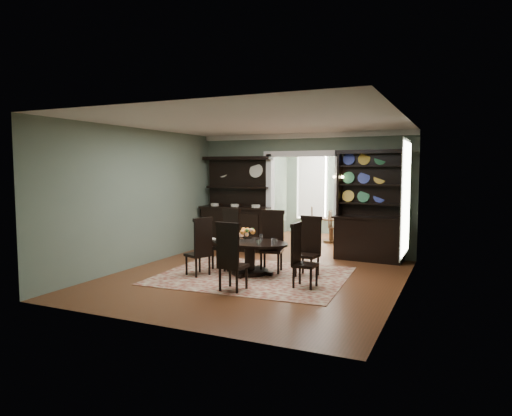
{
  "coord_description": "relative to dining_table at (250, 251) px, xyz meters",
  "views": [
    {
      "loc": [
        3.66,
        -7.94,
        2.13
      ],
      "look_at": [
        -0.22,
        0.6,
        1.32
      ],
      "focal_mm": 32.0,
      "sensor_mm": 36.0,
      "label": 1
    }
  ],
  "objects": [
    {
      "name": "chair_end_left",
      "position": [
        -0.8,
        -0.58,
        0.15
      ],
      "size": [
        0.54,
        0.56,
        1.17
      ],
      "rotation": [
        0.0,
        0.0,
        1.19
      ],
      "color": "black",
      "rests_on": "rug"
    },
    {
      "name": "chair_near",
      "position": [
        0.26,
        -1.35,
        0.17
      ],
      "size": [
        0.47,
        0.45,
        1.22
      ],
      "rotation": [
        0.0,
        0.0,
        -0.06
      ],
      "color": "black",
      "rests_on": "rug"
    },
    {
      "name": "chair_far_right",
      "position": [
        1.14,
        0.36,
        0.16
      ],
      "size": [
        0.49,
        0.47,
        1.19
      ],
      "rotation": [
        0.0,
        0.0,
        3.02
      ],
      "color": "black",
      "rests_on": "rug"
    },
    {
      "name": "chair_end_right",
      "position": [
        1.26,
        -0.56,
        0.14
      ],
      "size": [
        0.42,
        0.45,
        1.16
      ],
      "rotation": [
        0.0,
        0.0,
        -1.59
      ],
      "color": "black",
      "rests_on": "rug"
    },
    {
      "name": "rug",
      "position": [
        0.13,
        -0.14,
        -0.46
      ],
      "size": [
        3.77,
        3.15,
        0.01
      ],
      "primitive_type": "cube",
      "rotation": [
        0.0,
        0.0,
        0.06
      ],
      "color": "maroon",
      "rests_on": "floor"
    },
    {
      "name": "centerpiece",
      "position": [
        -0.09,
        0.04,
        0.28
      ],
      "size": [
        1.57,
        1.01,
        0.26
      ],
      "color": "white",
      "rests_on": "dining_table"
    },
    {
      "name": "parlor_table",
      "position": [
        0.43,
        4.58,
        -0.01
      ],
      "size": [
        0.76,
        0.76,
        0.7
      ],
      "color": "#522E17",
      "rests_on": "parlor_floor"
    },
    {
      "name": "dining_table",
      "position": [
        0.0,
        0.0,
        0.0
      ],
      "size": [
        1.88,
        1.87,
        0.67
      ],
      "rotation": [
        0.0,
        0.0,
        -0.21
      ],
      "color": "black",
      "rests_on": "rug"
    },
    {
      "name": "doorway_trim",
      "position": [
        0.21,
        2.72,
        1.15
      ],
      "size": [
        2.08,
        0.25,
        2.57
      ],
      "color": "white",
      "rests_on": "floor"
    },
    {
      "name": "wall_sconce",
      "position": [
        1.16,
        2.57,
        1.42
      ],
      "size": [
        0.27,
        0.21,
        0.21
      ],
      "color": "#CF8537",
      "rests_on": "back_wall_right"
    },
    {
      "name": "chair_far_left",
      "position": [
        -0.64,
        0.28,
        0.21
      ],
      "size": [
        0.59,
        0.57,
        1.29
      ],
      "rotation": [
        0.0,
        0.0,
        2.84
      ],
      "color": "black",
      "rests_on": "rug"
    },
    {
      "name": "parlor_chair_right",
      "position": [
        0.56,
        4.44,
        0.04
      ],
      "size": [
        0.39,
        0.39,
        0.94
      ],
      "rotation": [
        0.0,
        0.0,
        -1.55
      ],
      "color": "#522E17",
      "rests_on": "parlor_floor"
    },
    {
      "name": "welsh_dresser",
      "position": [
        1.93,
        2.44,
        0.46
      ],
      "size": [
        1.68,
        0.72,
        2.56
      ],
      "rotation": [
        0.0,
        0.0,
        -0.08
      ],
      "color": "black",
      "rests_on": "floor"
    },
    {
      "name": "parlor",
      "position": [
        0.21,
        5.25,
        1.05
      ],
      "size": [
        3.51,
        3.5,
        3.01
      ],
      "color": "#5F2F19",
      "rests_on": "ground"
    },
    {
      "name": "room",
      "position": [
        0.21,
        -0.24,
        1.11
      ],
      "size": [
        5.51,
        6.01,
        3.01
      ],
      "color": "#5F2F19",
      "rests_on": "ground"
    },
    {
      "name": "chair_far_mid",
      "position": [
        0.32,
        0.43,
        0.2
      ],
      "size": [
        0.55,
        0.53,
        1.27
      ],
      "rotation": [
        0.0,
        0.0,
        3.35
      ],
      "color": "black",
      "rests_on": "rug"
    },
    {
      "name": "parlor_chair_left",
      "position": [
        -0.25,
        4.52,
        0.07
      ],
      "size": [
        0.47,
        0.46,
        1.01
      ],
      "rotation": [
        0.0,
        0.0,
        1.9
      ],
      "color": "#522E17",
      "rests_on": "parlor_floor"
    },
    {
      "name": "right_window",
      "position": [
        2.9,
        0.65,
        1.13
      ],
      "size": [
        0.15,
        1.47,
        2.12
      ],
      "color": "white",
      "rests_on": "wall_right"
    },
    {
      "name": "sideboard",
      "position": [
        -1.53,
        2.43,
        0.39
      ],
      "size": [
        1.9,
        0.8,
        2.44
      ],
      "rotation": [
        0.0,
        0.0,
        0.08
      ],
      "color": "black",
      "rests_on": "floor"
    }
  ]
}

